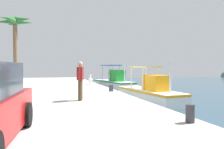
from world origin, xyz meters
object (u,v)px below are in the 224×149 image
fishing_boat_second (149,93)px  mooring_bollard_second (190,114)px  fisherman_standing (80,79)px  palm_tree (15,28)px  fishing_boat_nearest (114,83)px  pelican (90,80)px  mooring_bollard_nearest (111,88)px

fishing_boat_second → mooring_bollard_second: (8.26, -2.62, 0.43)m
fisherman_standing → palm_tree: 10.40m
fishing_boat_nearest → mooring_bollard_second: size_ratio=12.79×
fishing_boat_nearest → pelican: bearing=-41.4°
fisherman_standing → mooring_bollard_nearest: (-3.20, 2.26, -0.74)m
fishing_boat_nearest → mooring_bollard_nearest: 8.78m
fishing_boat_nearest → fishing_boat_second: 8.07m
mooring_bollard_nearest → pelican: bearing=-176.2°
mooring_bollard_nearest → fisherman_standing: bearing=-35.2°
fisherman_standing → palm_tree: size_ratio=0.32×
pelican → mooring_bollard_nearest: 5.12m
mooring_bollard_second → pelican: bearing=-178.5°
pelican → fishing_boat_second: bearing=31.8°
fisherman_standing → fishing_boat_nearest: bearing=157.4°
fisherman_standing → mooring_bollard_second: 5.30m
mooring_bollard_second → fishing_boat_nearest: bearing=171.1°
fishing_boat_second → fisherman_standing: bearing=-54.2°
fisherman_standing → mooring_bollard_nearest: bearing=144.8°
palm_tree → fishing_boat_nearest: bearing=106.5°
fishing_boat_second → palm_tree: size_ratio=1.19×
palm_tree → fishing_boat_second: bearing=57.4°
fishing_boat_nearest → mooring_bollard_nearest: (8.40, -2.56, 0.32)m
fishing_boat_nearest → mooring_bollard_second: bearing=-8.9°
fisherman_standing → fishing_boat_second: bearing=125.8°
fisherman_standing → mooring_bollard_nearest: size_ratio=4.39×
fishing_boat_nearest → fishing_boat_second: (8.07, 0.06, -0.06)m
fishing_boat_nearest → palm_tree: bearing=-73.5°
mooring_bollard_second → fishing_boat_second: bearing=162.4°
pelican → mooring_bollard_second: (13.04, 0.34, -0.16)m
mooring_bollard_nearest → palm_tree: (-5.85, -6.03, 4.24)m
pelican → mooring_bollard_nearest: size_ratio=2.50×
fishing_boat_second → palm_tree: 11.26m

